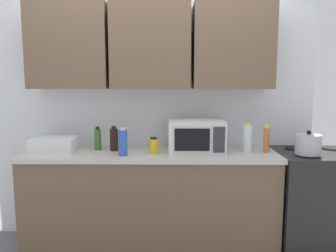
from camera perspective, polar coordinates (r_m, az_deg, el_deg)
name	(u,v)px	position (r m, az deg, el deg)	size (l,w,h in m)	color
wall_back_with_cabinets	(152,75)	(3.07, -2.88, 8.86)	(3.09, 0.38, 2.60)	white
counter_run	(151,200)	(3.03, -3.01, -12.76)	(2.22, 0.63, 0.90)	brown
stove_range	(317,201)	(3.28, 24.65, -11.87)	(0.76, 0.64, 0.91)	black
kettle	(308,144)	(2.95, 23.31, -2.97)	(0.21, 0.21, 0.20)	#B2B2B7
microwave	(196,136)	(2.86, 4.97, -1.78)	(0.48, 0.37, 0.28)	silver
dish_rack	(55,144)	(3.07, -19.21, -3.06)	(0.38, 0.30, 0.12)	silver
bottle_green_oil	(98,139)	(3.02, -12.19, -2.26)	(0.06, 0.06, 0.21)	#386B2D
bottle_blue_cleaner	(123,142)	(2.74, -7.87, -2.86)	(0.07, 0.07, 0.23)	#2D56B7
bottle_clear_tall	(248,138)	(2.92, 13.73, -2.09)	(0.08, 0.08, 0.26)	silver
bottle_soy_dark	(114,139)	(2.95, -9.42, -2.33)	(0.07, 0.07, 0.22)	black
bottle_spice_jar	(266,139)	(2.95, 16.84, -2.26)	(0.05, 0.05, 0.24)	#BC6638
bottle_yellow_mustard	(154,146)	(2.82, -2.49, -3.43)	(0.08, 0.08, 0.14)	gold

